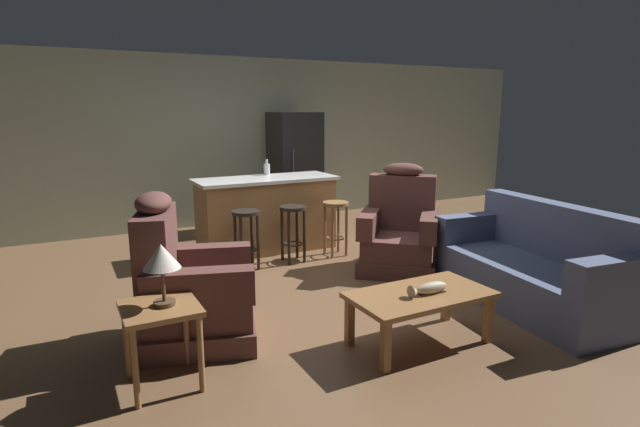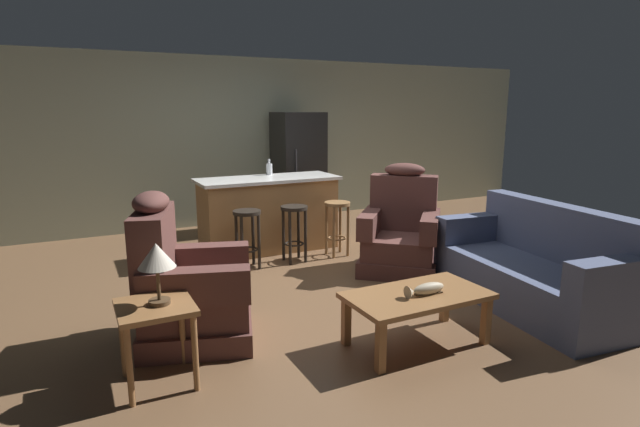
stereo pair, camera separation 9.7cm
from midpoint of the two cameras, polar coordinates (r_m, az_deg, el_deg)
ground_plane at (r=5.42m, az=-0.09°, el=-7.60°), size 12.00×12.00×0.00m
back_wall at (r=8.04m, az=-10.27°, el=8.06°), size 12.00×0.05×2.60m
coffee_table at (r=3.98m, az=11.73°, el=-9.66°), size 1.10×0.60×0.42m
fish_figurine at (r=3.92m, az=12.64°, el=-8.47°), size 0.34×0.10×0.10m
couch at (r=5.08m, az=23.94°, el=-5.95°), size 1.06×1.99×0.94m
recliner_near_lamp at (r=4.09m, az=-14.41°, el=-8.29°), size 1.06×1.06×1.20m
recliner_near_island at (r=5.75m, az=9.67°, el=-2.23°), size 1.19×1.19×1.20m
end_table at (r=3.49m, az=-17.48°, el=-11.39°), size 0.48×0.48×0.56m
table_lamp at (r=3.35m, az=-17.39°, el=-4.93°), size 0.24×0.24×0.41m
kitchen_island at (r=6.48m, az=-5.47°, el=-0.02°), size 1.80×0.70×0.95m
bar_stool_left at (r=5.74m, az=-7.83°, el=-1.70°), size 0.32×0.32×0.68m
bar_stool_middle at (r=5.95m, az=-2.50°, el=-1.11°), size 0.32×0.32×0.68m
bar_stool_right at (r=6.21m, az=2.42°, el=-0.57°), size 0.32×0.32×0.68m
refrigerator at (r=7.89m, az=-2.14°, el=5.10°), size 0.70×0.69×1.76m
bottle_tall_green at (r=6.67m, az=-5.42°, el=5.11°), size 0.08×0.08×0.21m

